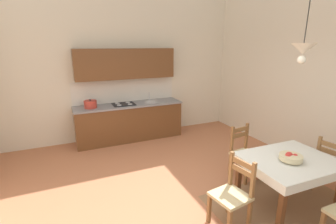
% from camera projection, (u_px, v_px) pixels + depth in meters
% --- Properties ---
extents(ground_plane, '(6.45, 6.86, 0.10)m').
position_uv_depth(ground_plane, '(179.00, 206.00, 3.67)').
color(ground_plane, '#B7704C').
extents(wall_back, '(6.45, 0.12, 4.25)m').
position_uv_depth(wall_back, '(121.00, 51.00, 5.90)').
color(wall_back, silver).
rests_on(wall_back, ground_plane).
extents(wall_right, '(0.12, 6.86, 4.25)m').
position_uv_depth(wall_right, '(334.00, 54.00, 4.25)').
color(wall_right, silver).
rests_on(wall_right, ground_plane).
extents(area_rug, '(2.10, 1.60, 0.01)m').
position_uv_depth(area_rug, '(289.00, 209.00, 3.52)').
color(area_rug, '#926A48').
rests_on(area_rug, ground_plane).
extents(kitchen_cabinetry, '(2.58, 0.63, 2.20)m').
position_uv_depth(kitchen_cabinetry, '(128.00, 105.00, 5.96)').
color(kitchen_cabinetry, brown).
rests_on(kitchen_cabinetry, ground_plane).
extents(dining_table, '(1.28, 1.04, 0.75)m').
position_uv_depth(dining_table, '(289.00, 167.00, 3.45)').
color(dining_table, brown).
rests_on(dining_table, ground_plane).
extents(dining_chair_tv_side, '(0.48, 0.48, 0.93)m').
position_uv_depth(dining_chair_tv_side, '(233.00, 194.00, 3.13)').
color(dining_chair_tv_side, '#D1BC89').
rests_on(dining_chair_tv_side, ground_plane).
extents(dining_chair_kitchen_side, '(0.47, 0.47, 0.93)m').
position_uv_depth(dining_chair_kitchen_side, '(244.00, 153.00, 4.31)').
color(dining_chair_kitchen_side, '#D1BC89').
rests_on(dining_chair_kitchen_side, ground_plane).
extents(dining_chair_window_side, '(0.47, 0.47, 0.93)m').
position_uv_depth(dining_chair_window_side, '(332.00, 168.00, 3.81)').
color(dining_chair_window_side, '#D1BC89').
rests_on(dining_chair_window_side, ground_plane).
extents(fruit_bowl, '(0.30, 0.30, 0.12)m').
position_uv_depth(fruit_bowl, '(291.00, 157.00, 3.32)').
color(fruit_bowl, beige).
rests_on(fruit_bowl, dining_table).
extents(pendant_lamp, '(0.32, 0.32, 0.81)m').
position_uv_depth(pendant_lamp, '(303.00, 49.00, 3.15)').
color(pendant_lamp, black).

